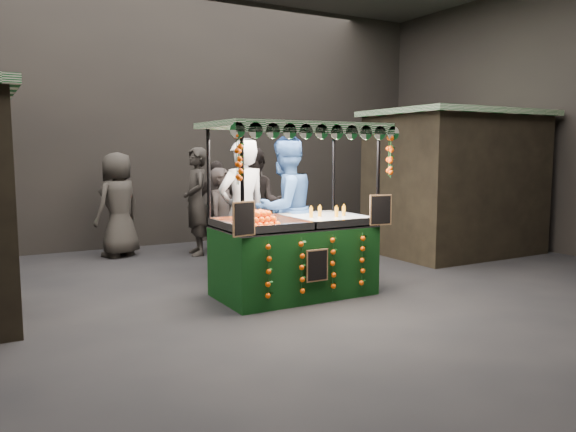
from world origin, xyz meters
TOP-DOWN VIEW (x-y plane):
  - ground at (0.00, 0.00)m, footprint 12.00×12.00m
  - market_hall at (0.00, 0.00)m, footprint 12.10×10.10m
  - neighbour_stall_right at (4.40, 1.50)m, footprint 3.00×2.20m
  - juice_stall at (0.24, 0.20)m, footprint 2.29×1.35m
  - vendor_grey at (-0.10, 1.07)m, footprint 0.80×0.58m
  - vendor_blue at (0.55, 1.02)m, footprint 1.17×1.01m
  - shopper_0 at (-0.06, 1.88)m, footprint 0.71×0.65m
  - shopper_1 at (0.81, 2.49)m, footprint 1.18×1.13m
  - shopper_2 at (0.60, 3.68)m, footprint 1.07×0.72m
  - shopper_3 at (0.93, 3.01)m, footprint 1.21×0.97m
  - shopper_4 at (-1.13, 4.11)m, footprint 1.08×0.96m
  - shopper_5 at (4.43, 2.48)m, footprint 1.67×1.42m
  - shopper_6 at (0.14, 3.58)m, footprint 0.55×0.76m

SIDE VIEW (x-z plane):
  - ground at x=0.00m, z-range 0.00..0.00m
  - juice_stall at x=0.24m, z-range -0.42..1.80m
  - shopper_0 at x=-0.06m, z-range 0.00..1.62m
  - shopper_3 at x=0.93m, z-range 0.00..1.63m
  - shopper_2 at x=0.60m, z-range 0.00..1.69m
  - shopper_5 at x=4.43m, z-range 0.00..1.81m
  - shopper_4 at x=-1.13m, z-range 0.00..1.86m
  - shopper_1 at x=0.81m, z-range 0.00..1.93m
  - shopper_6 at x=0.14m, z-range 0.00..1.94m
  - vendor_grey at x=-0.10m, z-range 0.00..2.05m
  - vendor_blue at x=0.55m, z-range 0.00..2.08m
  - neighbour_stall_right at x=4.40m, z-range 0.01..2.61m
  - market_hall at x=0.00m, z-range 0.86..5.91m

